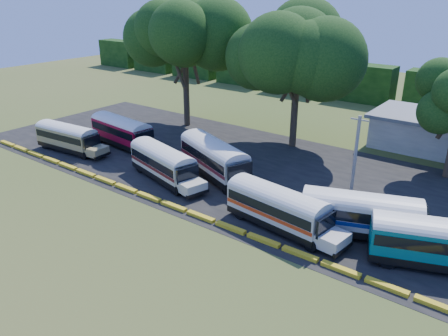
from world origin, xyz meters
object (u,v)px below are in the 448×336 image
Objects in this scene: bus_white_red at (279,206)px; bus_teal at (443,241)px; tree_west at (184,32)px; bus_red at (122,130)px; bus_cream_west at (164,162)px; bus_beige at (68,136)px.

bus_teal reaches higher than bus_white_red.
bus_teal is at bearing -22.66° from tree_west.
bus_red is 11.52m from bus_cream_west.
tree_west is at bearing 136.51° from bus_teal.
bus_beige is 0.95× the size of bus_white_red.
bus_beige is 14.39m from bus_cream_west.
bus_red reaches higher than bus_white_red.
bus_beige is at bearing -120.28° from bus_red.
tree_west is (-35.34, 14.75, 10.24)m from bus_teal.
bus_cream_west is (10.74, -4.15, -0.12)m from bus_red.
tree_west reaches higher than bus_cream_west.
bus_red reaches higher than bus_teal.
bus_red reaches higher than bus_beige.
bus_beige is 19.44m from tree_west.
bus_red is at bearing 173.51° from bus_cream_west.
bus_beige is 0.94× the size of bus_cream_west.
bus_red is 0.65× the size of tree_west.
bus_beige is 28.02m from bus_white_red.
tree_west reaches higher than bus_white_red.
tree_west is (3.85, 15.96, 10.41)m from bus_beige.
bus_teal is (39.18, 1.21, 0.17)m from bus_beige.
bus_beige is 0.90× the size of bus_red.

